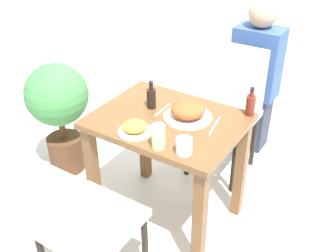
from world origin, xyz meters
The scene contains 14 objects.
ground_plane centered at (0.00, 0.00, 0.00)m, with size 16.00×16.00×0.00m, color silver.
dining_table centered at (0.00, 0.00, 0.58)m, with size 0.81×0.63×0.73m.
chair_near centered at (-0.05, -0.70, 0.52)m, with size 0.42×0.42×0.91m.
chair_far centered at (0.07, 0.70, 0.52)m, with size 0.42×0.42×0.91m.
food_plate centered at (0.09, 0.06, 0.77)m, with size 0.27×0.27×0.09m.
side_plate centered at (-0.07, -0.21, 0.76)m, with size 0.18×0.18×0.07m.
drink_cup centered at (0.24, -0.24, 0.77)m, with size 0.08×0.08×0.08m.
juice_glass centered at (0.11, -0.26, 0.79)m, with size 0.07×0.07×0.13m.
sauce_bottle centered at (0.36, 0.28, 0.79)m, with size 0.05×0.05×0.17m.
condiment_bottle centered at (-0.15, 0.05, 0.79)m, with size 0.05×0.05×0.17m.
fork_utensil centered at (-0.07, 0.06, 0.73)m, with size 0.01×0.16×0.00m.
spoon_utensil centered at (0.25, 0.06, 0.73)m, with size 0.04×0.19×0.00m.
potted_plant_left centered at (-0.90, 0.03, 0.53)m, with size 0.43×0.43×0.83m.
person_figure centered at (0.11, 1.06, 0.58)m, with size 0.34×0.22×1.17m.
Camera 1 is at (0.99, -1.57, 1.82)m, focal length 42.00 mm.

